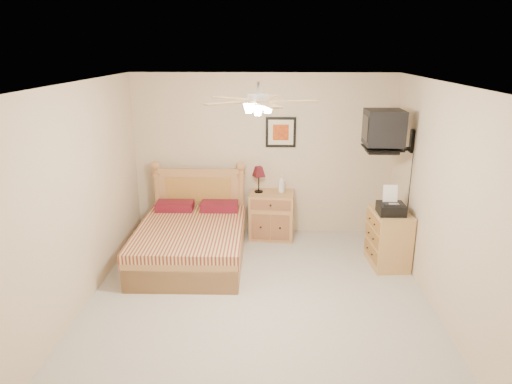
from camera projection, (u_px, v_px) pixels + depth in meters
floor at (258, 304)px, 5.30m from camera, size 4.50×4.50×0.00m
ceiling at (259, 84)px, 4.54m from camera, size 4.00×4.50×0.04m
wall_back at (263, 156)px, 7.06m from camera, size 4.00×0.04×2.50m
wall_front at (248, 323)px, 2.77m from camera, size 4.00×0.04×2.50m
wall_left at (76, 201)px, 4.98m from camera, size 0.04×4.50×2.50m
wall_right at (446, 205)px, 4.85m from camera, size 0.04×4.50×2.50m
bed at (190, 220)px, 6.21m from camera, size 1.44×1.88×1.20m
nightstand at (272, 215)px, 7.09m from camera, size 0.70×0.55×0.72m
table_lamp at (259, 179)px, 6.96m from camera, size 0.28×0.28×0.41m
lotion_bottle at (282, 184)px, 6.97m from camera, size 0.13×0.13×0.27m
framed_picture at (281, 132)px, 6.92m from camera, size 0.46×0.04×0.46m
dresser at (388, 238)px, 6.17m from camera, size 0.51×0.69×0.77m
fax_machine at (392, 201)px, 5.92m from camera, size 0.34×0.36×0.36m
magazine_lower at (385, 204)px, 6.29m from camera, size 0.30×0.34×0.03m
magazine_upper at (385, 203)px, 6.27m from camera, size 0.20×0.26×0.02m
wall_tv at (395, 131)px, 5.96m from camera, size 0.56×0.46×0.58m
ceiling_fan at (258, 101)px, 4.39m from camera, size 1.14×1.14×0.28m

